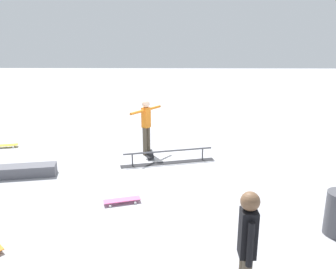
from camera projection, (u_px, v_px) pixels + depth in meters
ground_plane at (167, 172)px, 9.31m from camera, size 60.00×60.00×0.00m
grind_rail at (168, 158)px, 9.91m from camera, size 2.71×0.91×0.39m
skate_ledge at (5, 172)px, 8.93m from camera, size 2.60×0.93×0.28m
skater_main at (146, 123)px, 10.44m from camera, size 0.85×1.16×1.70m
skateboard_main at (150, 154)px, 10.49m from camera, size 0.34×0.82×0.09m
bystander_black_shirt at (247, 248)px, 4.32m from camera, size 0.24×0.39×1.75m
loose_skateboard_pink at (122, 200)px, 7.56m from camera, size 0.82×0.42×0.09m
loose_skateboard_yellow at (5, 145)px, 11.30m from camera, size 0.82×0.40×0.09m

